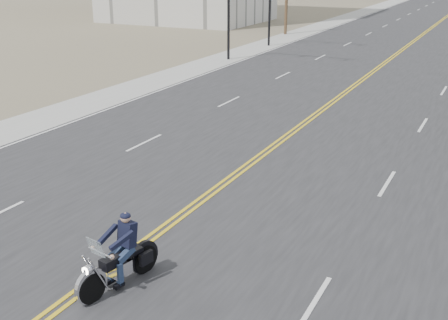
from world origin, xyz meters
name	(u,v)px	position (x,y,z in m)	size (l,w,h in m)	color
road	(442,20)	(0.00, 70.00, 0.01)	(20.00, 200.00, 0.01)	#303033
sidewalk_left	(351,16)	(-11.50, 70.00, 0.01)	(3.00, 200.00, 0.01)	#A5A5A0
motorcyclist	(118,253)	(0.68, 2.70, 0.90)	(0.99, 2.30, 1.80)	black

